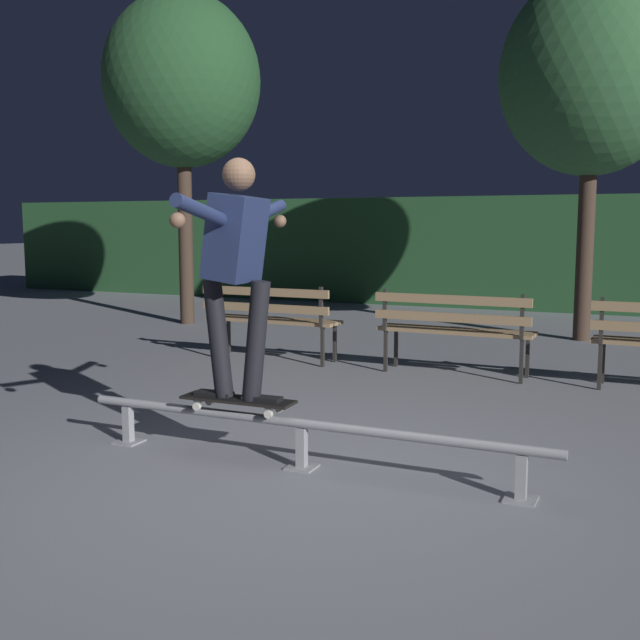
{
  "coord_description": "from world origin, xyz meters",
  "views": [
    {
      "loc": [
        2.02,
        -4.0,
        1.55
      ],
      "look_at": [
        -0.23,
        0.98,
        0.85
      ],
      "focal_mm": 42.17,
      "sensor_mm": 36.0,
      "label": 1
    }
  ],
  "objects_px": {
    "grind_rail": "(302,431)",
    "tree_far_left": "(182,82)",
    "skateboard": "(238,400)",
    "tree_behind_benches": "(593,75)",
    "park_bench_left_center": "(454,324)",
    "skateboarder": "(236,258)",
    "park_bench_leftmost": "(269,314)"
  },
  "relations": [
    {
      "from": "skateboard",
      "to": "tree_behind_benches",
      "type": "distance_m",
      "value": 7.23
    },
    {
      "from": "grind_rail",
      "to": "tree_far_left",
      "type": "height_order",
      "value": "tree_far_left"
    },
    {
      "from": "grind_rail",
      "to": "skateboard",
      "type": "height_order",
      "value": "skateboard"
    },
    {
      "from": "tree_far_left",
      "to": "grind_rail",
      "type": "bearing_deg",
      "value": -50.09
    },
    {
      "from": "park_bench_left_center",
      "to": "tree_far_left",
      "type": "height_order",
      "value": "tree_far_left"
    },
    {
      "from": "skateboarder",
      "to": "tree_behind_benches",
      "type": "xyz_separation_m",
      "value": [
        1.57,
        6.36,
        2.13
      ]
    },
    {
      "from": "park_bench_leftmost",
      "to": "park_bench_left_center",
      "type": "bearing_deg",
      "value": 0.0
    },
    {
      "from": "skateboarder",
      "to": "tree_far_left",
      "type": "xyz_separation_m",
      "value": [
        -4.23,
        5.61,
        2.34
      ]
    },
    {
      "from": "skateboarder",
      "to": "park_bench_leftmost",
      "type": "xyz_separation_m",
      "value": [
        -1.52,
        3.28,
        -0.8
      ]
    },
    {
      "from": "park_bench_left_center",
      "to": "tree_far_left",
      "type": "xyz_separation_m",
      "value": [
        -4.83,
        2.33,
        3.14
      ]
    },
    {
      "from": "park_bench_leftmost",
      "to": "skateboard",
      "type": "bearing_deg",
      "value": -65.19
    },
    {
      "from": "grind_rail",
      "to": "skateboarder",
      "type": "distance_m",
      "value": 1.18
    },
    {
      "from": "skateboarder",
      "to": "park_bench_leftmost",
      "type": "height_order",
      "value": "skateboarder"
    },
    {
      "from": "skateboard",
      "to": "skateboarder",
      "type": "height_order",
      "value": "skateboarder"
    },
    {
      "from": "skateboard",
      "to": "tree_behind_benches",
      "type": "bearing_deg",
      "value": 76.06
    },
    {
      "from": "tree_far_left",
      "to": "tree_behind_benches",
      "type": "bearing_deg",
      "value": 7.36
    },
    {
      "from": "tree_behind_benches",
      "to": "grind_rail",
      "type": "bearing_deg",
      "value": -99.91
    },
    {
      "from": "tree_behind_benches",
      "to": "tree_far_left",
      "type": "bearing_deg",
      "value": -172.64
    },
    {
      "from": "grind_rail",
      "to": "tree_behind_benches",
      "type": "height_order",
      "value": "tree_behind_benches"
    },
    {
      "from": "skateboard",
      "to": "tree_behind_benches",
      "type": "height_order",
      "value": "tree_behind_benches"
    },
    {
      "from": "skateboard",
      "to": "skateboarder",
      "type": "bearing_deg",
      "value": 1.57
    },
    {
      "from": "park_bench_left_center",
      "to": "skateboard",
      "type": "bearing_deg",
      "value": -100.52
    },
    {
      "from": "skateboarder",
      "to": "tree_behind_benches",
      "type": "height_order",
      "value": "tree_behind_benches"
    },
    {
      "from": "skateboard",
      "to": "park_bench_left_center",
      "type": "bearing_deg",
      "value": 79.48
    },
    {
      "from": "skateboard",
      "to": "park_bench_left_center",
      "type": "height_order",
      "value": "park_bench_left_center"
    },
    {
      "from": "grind_rail",
      "to": "skateboarder",
      "type": "xyz_separation_m",
      "value": [
        -0.46,
        0.0,
        1.09
      ]
    },
    {
      "from": "park_bench_leftmost",
      "to": "tree_far_left",
      "type": "height_order",
      "value": "tree_far_left"
    },
    {
      "from": "grind_rail",
      "to": "skateboarder",
      "type": "bearing_deg",
      "value": 179.99
    },
    {
      "from": "skateboarder",
      "to": "park_bench_leftmost",
      "type": "relative_size",
      "value": 0.97
    },
    {
      "from": "grind_rail",
      "to": "tree_far_left",
      "type": "distance_m",
      "value": 8.08
    },
    {
      "from": "grind_rail",
      "to": "skateboarder",
      "type": "height_order",
      "value": "skateboarder"
    },
    {
      "from": "skateboard",
      "to": "park_bench_leftmost",
      "type": "relative_size",
      "value": 0.49
    }
  ]
}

